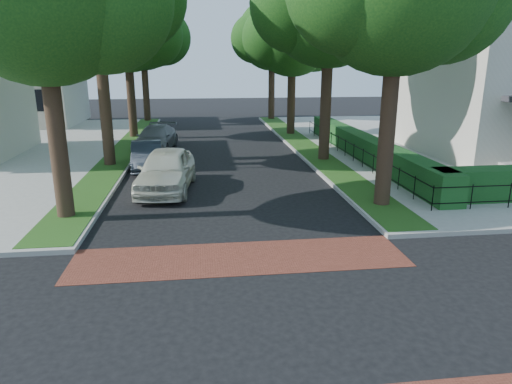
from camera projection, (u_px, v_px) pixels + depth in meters
ground at (254, 323)px, 9.28m from camera, size 120.00×120.00×0.00m
crosswalk_far at (240, 258)px, 12.33m from camera, size 9.00×2.20×0.01m
grass_strip_ne at (304, 145)px, 28.09m from camera, size 1.60×29.80×0.02m
grass_strip_nw at (125, 149)px, 26.82m from camera, size 1.60×29.80×0.02m
tree_right_mid at (331, 1)px, 22.29m from camera, size 8.25×7.09×11.22m
tree_right_far at (293, 35)px, 31.15m from camera, size 7.25×6.23×9.74m
tree_right_back at (273, 36)px, 39.65m from camera, size 7.50×6.45×10.20m
tree_left_far at (128, 30)px, 29.79m from camera, size 7.00×6.02×9.86m
tree_left_back at (144, 33)px, 38.32m from camera, size 7.75×6.66×10.44m
hedge_main_road at (364, 147)px, 24.29m from camera, size 1.00×18.00×1.20m
fence_main_road at (349, 150)px, 24.24m from camera, size 0.06×18.00×0.90m
house_left_far at (16, 63)px, 36.60m from camera, size 10.00×9.00×10.14m
parked_car_front at (166, 170)px, 18.61m from camera, size 2.52×5.23×1.72m
parked_car_middle at (147, 156)px, 22.40m from camera, size 1.82×4.20×1.34m
parked_car_rear at (156, 138)px, 27.18m from camera, size 2.67×5.20×1.44m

